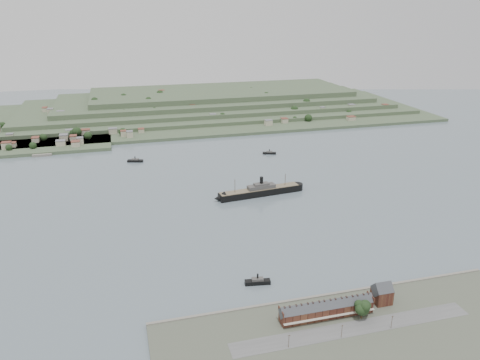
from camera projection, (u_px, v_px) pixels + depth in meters
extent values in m
plane|color=slate|center=(257.00, 204.00, 422.00)|extent=(1400.00, 1400.00, 0.00)
cube|color=#4C5142|center=(359.00, 337.00, 251.64)|extent=(220.00, 80.00, 2.00)
cube|color=gray|center=(328.00, 296.00, 286.80)|extent=(220.00, 2.00, 2.60)
cube|color=#595959|center=(354.00, 328.00, 256.69)|extent=(140.00, 12.00, 0.10)
cube|color=#431E18|center=(326.00, 311.00, 265.71)|extent=(55.00, 8.00, 7.00)
cube|color=#3E4147|center=(327.00, 306.00, 264.48)|extent=(55.60, 8.15, 8.15)
cube|color=beige|center=(330.00, 317.00, 261.55)|extent=(55.00, 1.60, 0.25)
cube|color=#431E18|center=(281.00, 312.00, 257.44)|extent=(0.50, 8.40, 3.00)
cube|color=#431E18|center=(371.00, 297.00, 270.83)|extent=(0.50, 8.40, 3.00)
cube|color=black|center=(291.00, 308.00, 258.29)|extent=(0.90, 1.40, 3.20)
cube|color=black|center=(300.00, 307.00, 259.63)|extent=(0.90, 1.40, 3.20)
cube|color=black|center=(323.00, 303.00, 262.97)|extent=(0.90, 1.40, 3.20)
cube|color=black|center=(332.00, 301.00, 264.31)|extent=(0.90, 1.40, 3.20)
cube|color=black|center=(354.00, 298.00, 267.66)|extent=(0.90, 1.40, 3.20)
cube|color=black|center=(362.00, 296.00, 269.00)|extent=(0.90, 1.40, 3.20)
cube|color=#431E18|center=(382.00, 296.00, 278.10)|extent=(10.00, 10.00, 9.00)
cube|color=#3E4147|center=(382.00, 289.00, 276.53)|extent=(10.40, 10.18, 10.18)
cube|color=#3F5438|center=(191.00, 116.00, 746.85)|extent=(760.00, 260.00, 4.00)
cube|color=#3F5438|center=(200.00, 110.00, 772.75)|extent=(680.00, 220.00, 5.00)
cube|color=#3F5438|center=(207.00, 104.00, 788.03)|extent=(600.00, 200.00, 6.00)
cube|color=#3F5438|center=(214.00, 98.00, 802.97)|extent=(520.00, 180.00, 7.00)
cube|color=#3F5438|center=(221.00, 92.00, 817.55)|extent=(440.00, 160.00, 8.00)
cube|color=#3F5438|center=(51.00, 144.00, 598.71)|extent=(150.00, 90.00, 4.00)
cube|color=gray|center=(43.00, 154.00, 559.72)|extent=(22.00, 14.00, 2.80)
cube|color=black|center=(260.00, 192.00, 440.92)|extent=(80.53, 19.27, 6.21)
cone|color=black|center=(220.00, 198.00, 427.34)|extent=(11.74, 11.74, 10.65)
cylinder|color=black|center=(297.00, 187.00, 454.50)|extent=(10.65, 10.65, 6.21)
cube|color=#73654C|center=(260.00, 189.00, 439.74)|extent=(78.67, 18.19, 0.53)
cube|color=#494644|center=(261.00, 187.00, 439.66)|extent=(27.33, 10.83, 3.55)
cube|color=#494644|center=(261.00, 184.00, 438.82)|extent=(14.79, 7.72, 2.22)
cylinder|color=black|center=(261.00, 181.00, 437.64)|extent=(3.19, 3.19, 7.98)
cylinder|color=#43331F|center=(235.00, 186.00, 429.20)|extent=(0.44, 0.44, 14.19)
cylinder|color=#43331F|center=(285.00, 180.00, 447.02)|extent=(0.44, 0.44, 12.42)
cube|color=black|center=(258.00, 282.00, 300.93)|extent=(16.99, 6.87, 2.64)
cube|color=#494644|center=(258.00, 279.00, 300.23)|extent=(7.88, 4.61, 1.98)
cylinder|color=black|center=(258.00, 276.00, 299.46)|extent=(1.10, 1.10, 3.85)
cube|color=black|center=(135.00, 161.00, 535.60)|extent=(18.37, 9.55, 2.36)
cube|color=#494644|center=(135.00, 159.00, 534.98)|extent=(8.74, 5.95, 1.77)
cylinder|color=black|center=(135.00, 158.00, 534.29)|extent=(0.98, 0.98, 3.44)
cube|color=black|center=(269.00, 153.00, 564.07)|extent=(16.82, 9.21, 2.16)
cube|color=#494644|center=(269.00, 152.00, 563.50)|extent=(8.05, 5.65, 1.62)
cylinder|color=black|center=(269.00, 150.00, 562.87)|extent=(0.90, 0.90, 3.15)
cylinder|color=#43331F|center=(362.00, 315.00, 264.51)|extent=(1.10, 1.10, 4.60)
sphere|color=black|center=(362.00, 308.00, 263.06)|extent=(8.28, 8.28, 8.28)
sphere|color=black|center=(365.00, 305.00, 264.13)|extent=(6.44, 6.44, 6.44)
sphere|color=black|center=(361.00, 310.00, 261.20)|extent=(5.89, 5.89, 5.89)
sphere|color=black|center=(365.00, 307.00, 260.53)|extent=(5.52, 5.52, 5.52)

